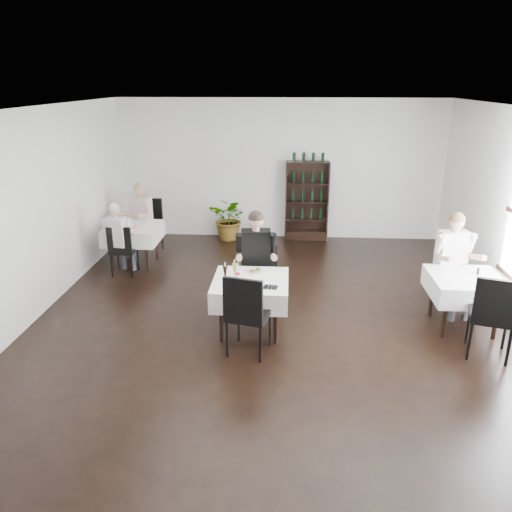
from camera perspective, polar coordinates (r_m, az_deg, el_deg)
The scene contains 23 objects.
room_shell at distance 6.58m, azimuth 1.96°, elevation 3.11°, with size 9.00×9.00×9.00m.
wine_shelf at distance 10.92m, azimuth 5.83°, elevation 6.17°, with size 0.90×0.28×1.75m.
main_table at distance 6.90m, azimuth -0.62°, elevation -3.86°, with size 1.03×1.03×0.77m.
left_table at distance 9.67m, azimuth -13.82°, elevation 2.52°, with size 0.98×0.98×0.77m.
right_table at distance 7.59m, azimuth 22.83°, elevation -3.25°, with size 0.98×0.98×0.77m.
potted_tree at distance 10.96m, azimuth -2.97°, elevation 4.29°, with size 0.86×0.74×0.95m, color #225E20.
main_chair_far at distance 7.61m, azimuth 0.81°, elevation -2.05°, with size 0.49×0.50×0.98m.
main_chair_near at distance 6.28m, azimuth -1.09°, elevation -6.20°, with size 0.61×0.62×1.11m.
left_chair_far at distance 10.41m, azimuth -12.10°, elevation 3.84°, with size 0.52×0.52×1.08m.
left_chair_near at distance 9.19m, azimuth -15.06°, elevation 0.98°, with size 0.43×0.43×0.94m.
right_chair_far at distance 8.36m, azimuth 21.67°, elevation -1.06°, with size 0.58×0.58×1.08m.
right_chair_near at distance 6.87m, azimuth 25.46°, elevation -5.80°, with size 0.64×0.64×1.13m.
diner_main at distance 7.36m, azimuth 0.01°, elevation 0.11°, with size 0.62×0.63×1.57m.
diner_left_far at distance 10.11m, azimuth -13.29°, elevation 4.64°, with size 0.65×0.69×1.46m.
diner_left_near at distance 9.18m, azimuth -15.46°, elevation 2.53°, with size 0.55×0.58×1.35m.
diner_right_far at distance 7.93m, azimuth 21.76°, elevation 0.02°, with size 0.63×0.66×1.55m.
plate_far at distance 7.08m, azimuth -0.05°, elevation -1.77°, with size 0.30×0.30×0.07m.
plate_near at distance 6.63m, azimuth -0.27°, elevation -3.31°, with size 0.23×0.23×0.07m.
pilsner_dark at distance 6.75m, azimuth -3.54°, elevation -2.03°, with size 0.06×0.06×0.28m.
pilsner_lager at distance 6.88m, azimuth -2.47°, elevation -1.64°, with size 0.06×0.06×0.26m.
coke_bottle at distance 6.85m, azimuth -2.09°, elevation -1.87°, with size 0.06×0.06×0.22m.
napkin_cutlery at distance 6.59m, azimuth 1.66°, elevation -3.56°, with size 0.20×0.21×0.02m.
pepper_mill at distance 7.67m, azimuth 24.05°, elevation -1.59°, with size 0.04×0.04×0.10m, color black.
Camera 1 is at (0.18, -6.31, 3.37)m, focal length 35.00 mm.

